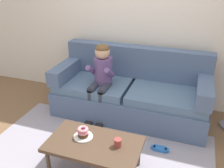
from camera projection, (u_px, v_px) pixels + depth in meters
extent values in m
plane|color=brown|center=(102.00, 144.00, 3.14)|extent=(10.00, 10.00, 0.00)
cube|color=silver|center=(134.00, 14.00, 3.73)|extent=(8.00, 0.10, 2.80)
cube|color=#9993A3|center=(94.00, 157.00, 2.92)|extent=(2.72, 1.74, 0.01)
cube|color=slate|center=(129.00, 104.00, 3.70)|extent=(2.22, 0.90, 0.38)
cube|color=slate|center=(94.00, 85.00, 3.71)|extent=(1.07, 0.74, 0.12)
cube|color=slate|center=(168.00, 96.00, 3.38)|extent=(1.07, 0.74, 0.12)
cube|color=slate|center=(137.00, 62.00, 3.76)|extent=(2.22, 0.20, 0.48)
cube|color=slate|center=(68.00, 69.00, 3.82)|extent=(0.20, 0.90, 0.22)
cube|color=slate|center=(205.00, 89.00, 3.21)|extent=(0.20, 0.90, 0.22)
cube|color=#4C3828|center=(94.00, 144.00, 2.59)|extent=(0.99, 0.57, 0.04)
cylinder|color=#4C3828|center=(48.00, 163.00, 2.61)|extent=(0.04, 0.04, 0.34)
cylinder|color=#4C3828|center=(69.00, 138.00, 2.99)|extent=(0.04, 0.04, 0.34)
cylinder|color=#4C3828|center=(139.00, 154.00, 2.73)|extent=(0.04, 0.04, 0.34)
cylinder|color=#664C84|center=(103.00, 71.00, 3.52)|extent=(0.26, 0.26, 0.40)
sphere|color=#DBAD89|center=(102.00, 52.00, 3.38)|extent=(0.21, 0.21, 0.21)
ellipsoid|color=brown|center=(102.00, 48.00, 3.36)|extent=(0.20, 0.20, 0.12)
cylinder|color=#333847|center=(94.00, 86.00, 3.50)|extent=(0.11, 0.30, 0.11)
cylinder|color=#333847|center=(91.00, 105.00, 3.47)|extent=(0.09, 0.09, 0.44)
cube|color=black|center=(90.00, 122.00, 3.54)|extent=(0.10, 0.20, 0.06)
cylinder|color=#664C84|center=(92.00, 70.00, 3.46)|extent=(0.07, 0.29, 0.23)
cylinder|color=#333847|center=(105.00, 88.00, 3.45)|extent=(0.11, 0.30, 0.11)
cylinder|color=#333847|center=(101.00, 107.00, 3.43)|extent=(0.09, 0.09, 0.44)
cube|color=black|center=(100.00, 124.00, 3.49)|extent=(0.10, 0.20, 0.06)
cylinder|color=#664C84|center=(110.00, 73.00, 3.38)|extent=(0.07, 0.29, 0.23)
cylinder|color=white|center=(83.00, 137.00, 2.66)|extent=(0.21, 0.21, 0.01)
torus|color=#422619|center=(83.00, 135.00, 2.65)|extent=(0.14, 0.14, 0.04)
torus|color=pink|center=(83.00, 132.00, 2.63)|extent=(0.14, 0.14, 0.04)
torus|color=pink|center=(83.00, 129.00, 2.62)|extent=(0.15, 0.15, 0.04)
cylinder|color=#993D38|center=(118.00, 143.00, 2.51)|extent=(0.08, 0.08, 0.09)
cube|color=blue|center=(160.00, 149.00, 3.02)|extent=(0.16, 0.09, 0.05)
cylinder|color=blue|center=(153.00, 148.00, 3.04)|extent=(0.06, 0.06, 0.05)
cylinder|color=blue|center=(167.00, 151.00, 2.99)|extent=(0.06, 0.06, 0.05)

